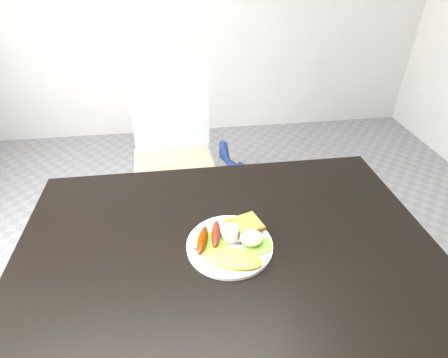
% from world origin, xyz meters
% --- Properties ---
extents(dining_table, '(1.20, 0.80, 0.04)m').
position_xyz_m(dining_table, '(0.00, 0.00, 0.73)').
color(dining_table, black).
rests_on(dining_table, ground).
extents(dining_chair, '(0.45, 0.45, 0.05)m').
position_xyz_m(dining_chair, '(-0.16, 0.88, 0.45)').
color(dining_chair, tan).
rests_on(dining_chair, ground).
extents(person, '(0.59, 0.50, 1.40)m').
position_xyz_m(person, '(0.31, 0.82, 0.70)').
color(person, navy).
rests_on(person, ground).
extents(plate, '(0.24, 0.24, 0.01)m').
position_xyz_m(plate, '(0.00, -0.02, 0.76)').
color(plate, white).
rests_on(plate, dining_table).
extents(lettuce_left, '(0.10, 0.10, 0.01)m').
position_xyz_m(lettuce_left, '(-0.05, -0.01, 0.77)').
color(lettuce_left, '#42A11F').
rests_on(lettuce_left, plate).
extents(lettuce_right, '(0.09, 0.08, 0.01)m').
position_xyz_m(lettuce_right, '(0.08, -0.04, 0.77)').
color(lettuce_right, '#2C9519').
rests_on(lettuce_right, plate).
extents(omelette, '(0.18, 0.13, 0.02)m').
position_xyz_m(omelette, '(0.00, -0.09, 0.77)').
color(omelette, gold).
rests_on(omelette, plate).
extents(sausage_a, '(0.05, 0.11, 0.03)m').
position_xyz_m(sausage_a, '(-0.07, -0.02, 0.78)').
color(sausage_a, '#611D00').
rests_on(sausage_a, lettuce_left).
extents(sausage_b, '(0.04, 0.11, 0.03)m').
position_xyz_m(sausage_b, '(-0.03, 0.00, 0.78)').
color(sausage_b, '#5A190C').
rests_on(sausage_b, lettuce_left).
extents(ramekin, '(0.07, 0.07, 0.03)m').
position_xyz_m(ramekin, '(0.01, 0.00, 0.78)').
color(ramekin, white).
rests_on(ramekin, plate).
extents(toast_a, '(0.08, 0.08, 0.01)m').
position_xyz_m(toast_a, '(0.02, 0.03, 0.77)').
color(toast_a, brown).
rests_on(toast_a, plate).
extents(toast_b, '(0.10, 0.10, 0.01)m').
position_xyz_m(toast_b, '(0.06, 0.03, 0.78)').
color(toast_b, brown).
rests_on(toast_b, toast_a).
extents(potato_salad, '(0.08, 0.07, 0.04)m').
position_xyz_m(potato_salad, '(0.06, -0.03, 0.79)').
color(potato_salad, beige).
rests_on(potato_salad, lettuce_right).
extents(fork, '(0.15, 0.02, 0.00)m').
position_xyz_m(fork, '(-0.03, -0.03, 0.76)').
color(fork, '#ADAFB7').
rests_on(fork, plate).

